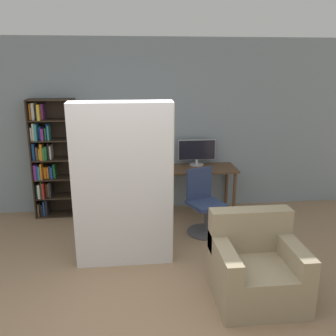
{
  "coord_description": "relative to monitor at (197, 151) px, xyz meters",
  "views": [
    {
      "loc": [
        0.04,
        -2.76,
        2.28
      ],
      "look_at": [
        0.52,
        1.69,
        1.05
      ],
      "focal_mm": 40.0,
      "sensor_mm": 36.0,
      "label": 1
    }
  ],
  "objects": [
    {
      "name": "monitor",
      "position": [
        0.0,
        0.0,
        0.0
      ],
      "size": [
        0.6,
        0.22,
        0.41
      ],
      "color": "#B7B7BC",
      "rests_on": "desk"
    },
    {
      "name": "office_chair",
      "position": [
        -0.05,
        -0.9,
        -0.6
      ],
      "size": [
        0.57,
        0.57,
        0.9
      ],
      "color": "#4C4C51",
      "rests_on": "ground"
    },
    {
      "name": "mattress_near",
      "position": [
        -1.15,
        -1.66,
        -0.0
      ],
      "size": [
        1.12,
        0.33,
        1.92
      ],
      "color": "silver",
      "rests_on": "ground"
    },
    {
      "name": "armchair",
      "position": [
        0.16,
        -2.47,
        -0.64
      ],
      "size": [
        0.85,
        0.8,
        0.85
      ],
      "color": "gray",
      "rests_on": "ground"
    },
    {
      "name": "wall_back",
      "position": [
        -1.12,
        0.16,
        0.39
      ],
      "size": [
        8.0,
        0.06,
        2.7
      ],
      "color": "gray",
      "rests_on": "ground"
    },
    {
      "name": "desk",
      "position": [
        -0.04,
        -0.17,
        -0.33
      ],
      "size": [
        1.26,
        0.59,
        0.74
      ],
      "color": "brown",
      "rests_on": "ground"
    },
    {
      "name": "bookshelf",
      "position": [
        -2.28,
        -0.01,
        -0.06
      ],
      "size": [
        0.67,
        0.33,
        1.81
      ],
      "color": "#2D2319",
      "rests_on": "ground"
    }
  ]
}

